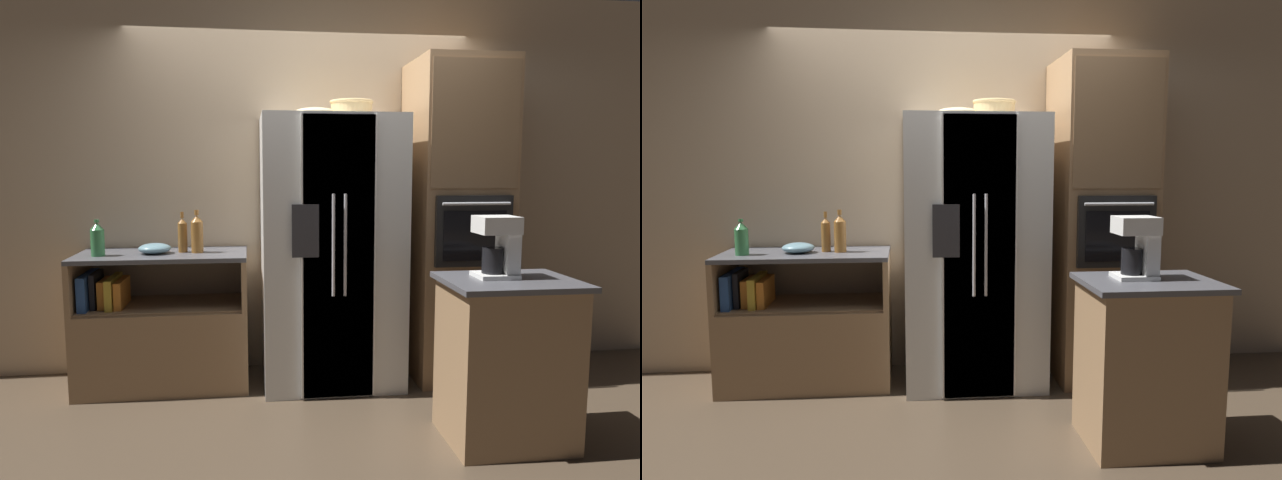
# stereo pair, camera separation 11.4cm
# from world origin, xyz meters

# --- Properties ---
(ground_plane) EXTENTS (20.00, 20.00, 0.00)m
(ground_plane) POSITION_xyz_m (0.00, 0.00, 0.00)
(ground_plane) COLOR #4C3D2D
(wall_back) EXTENTS (12.00, 0.06, 2.80)m
(wall_back) POSITION_xyz_m (0.00, 0.44, 1.40)
(wall_back) COLOR tan
(wall_back) RESTS_ON ground_plane
(counter_left) EXTENTS (1.14, 0.60, 0.93)m
(counter_left) POSITION_xyz_m (-1.00, 0.11, 0.35)
(counter_left) COLOR #93704C
(counter_left) RESTS_ON ground_plane
(refrigerator) EXTENTS (0.95, 0.76, 1.86)m
(refrigerator) POSITION_xyz_m (0.17, 0.04, 0.93)
(refrigerator) COLOR silver
(refrigerator) RESTS_ON ground_plane
(wall_oven) EXTENTS (0.64, 0.74, 2.26)m
(wall_oven) POSITION_xyz_m (1.08, 0.07, 1.13)
(wall_oven) COLOR #93704C
(wall_oven) RESTS_ON ground_plane
(island_counter) EXTENTS (0.71, 0.56, 0.91)m
(island_counter) POSITION_xyz_m (1.00, -0.99, 0.46)
(island_counter) COLOR #93704C
(island_counter) RESTS_ON ground_plane
(wicker_basket) EXTENTS (0.30, 0.30, 0.11)m
(wicker_basket) POSITION_xyz_m (0.32, 0.07, 1.92)
(wicker_basket) COLOR tan
(wicker_basket) RESTS_ON refrigerator
(fruit_bowl) EXTENTS (0.29, 0.29, 0.06)m
(fruit_bowl) POSITION_xyz_m (0.08, 0.13, 1.89)
(fruit_bowl) COLOR beige
(fruit_bowl) RESTS_ON refrigerator
(bottle_tall) EXTENTS (0.06, 0.06, 0.28)m
(bottle_tall) POSITION_xyz_m (-0.85, 0.13, 1.05)
(bottle_tall) COLOR brown
(bottle_tall) RESTS_ON counter_left
(bottle_short) EXTENTS (0.08, 0.08, 0.30)m
(bottle_short) POSITION_xyz_m (-0.75, 0.10, 1.06)
(bottle_short) COLOR brown
(bottle_short) RESTS_ON counter_left
(bottle_wide) EXTENTS (0.09, 0.09, 0.24)m
(bottle_wide) POSITION_xyz_m (-1.39, 0.02, 1.05)
(bottle_wide) COLOR #33723F
(bottle_wide) RESTS_ON counter_left
(mixing_bowl) EXTENTS (0.22, 0.22, 0.07)m
(mixing_bowl) POSITION_xyz_m (-1.03, 0.09, 0.97)
(mixing_bowl) COLOR #668C99
(mixing_bowl) RESTS_ON counter_left
(coffee_maker) EXTENTS (0.22, 0.19, 0.34)m
(coffee_maker) POSITION_xyz_m (0.96, -0.94, 1.10)
(coffee_maker) COLOR white
(coffee_maker) RESTS_ON island_counter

